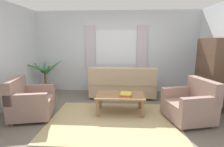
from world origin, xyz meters
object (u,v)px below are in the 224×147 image
object	(u,v)px
bookshelf	(207,77)
armchair_right	(191,105)
armchair_left	(29,102)
coffee_table	(120,97)
couch	(122,85)
potted_plant	(45,78)
book_stack_on_table	(126,95)

from	to	relation	value
bookshelf	armchair_right	bearing A→B (deg)	140.69
armchair_left	coffee_table	distance (m)	1.99
couch	armchair_right	size ratio (longest dim) A/B	1.88
coffee_table	bookshelf	xyz separation A→B (m)	(2.20, 0.57, 0.39)
armchair_left	potted_plant	distance (m)	1.72
bookshelf	book_stack_on_table	bearing A→B (deg)	107.65
armchair_left	bookshelf	xyz separation A→B (m)	(4.16, 0.91, 0.41)
armchair_right	potted_plant	distance (m)	4.17
armchair_right	armchair_left	bearing A→B (deg)	-103.28
coffee_table	potted_plant	world-z (taller)	potted_plant
coffee_table	book_stack_on_table	distance (m)	0.18
potted_plant	armchair_left	bearing A→B (deg)	-76.59
couch	bookshelf	size ratio (longest dim) A/B	1.10
bookshelf	coffee_table	bearing A→B (deg)	104.43
armchair_right	bookshelf	xyz separation A→B (m)	(0.74, 0.90, 0.41)
armchair_right	book_stack_on_table	world-z (taller)	armchair_right
couch	armchair_left	xyz separation A→B (m)	(-2.02, -1.48, -0.01)
couch	potted_plant	size ratio (longest dim) A/B	1.73
coffee_table	potted_plant	bearing A→B (deg)	150.76
armchair_right	bookshelf	distance (m)	1.23
couch	potted_plant	world-z (taller)	potted_plant
couch	potted_plant	xyz separation A→B (m)	(-2.42, 0.19, 0.14)
armchair_right	coffee_table	world-z (taller)	armchair_right
armchair_right	potted_plant	world-z (taller)	potted_plant
coffee_table	potted_plant	xyz separation A→B (m)	(-2.36, 1.32, 0.12)
armchair_left	coffee_table	xyz separation A→B (m)	(1.96, 0.35, 0.03)
book_stack_on_table	bookshelf	world-z (taller)	bookshelf
armchair_right	book_stack_on_table	size ratio (longest dim) A/B	2.93
armchair_right	book_stack_on_table	distance (m)	1.36
potted_plant	bookshelf	bearing A→B (deg)	-9.40
couch	book_stack_on_table	distance (m)	1.23
coffee_table	book_stack_on_table	bearing A→B (deg)	-36.60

